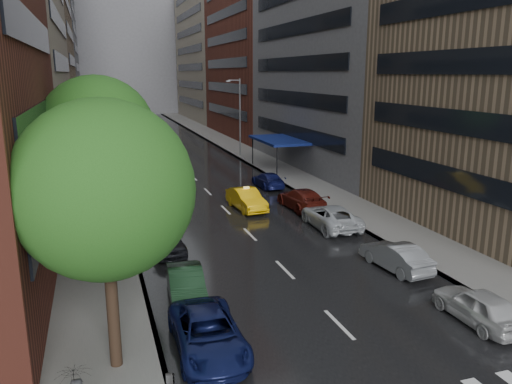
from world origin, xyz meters
TOP-DOWN VIEW (x-y plane):
  - ground at (0.00, 0.00)m, footprint 220.00×220.00m
  - road at (0.00, 50.00)m, footprint 14.00×140.00m
  - sidewalk_left at (-9.00, 50.00)m, footprint 4.00×140.00m
  - sidewalk_right at (9.00, 50.00)m, footprint 4.00×140.00m
  - buildings_left at (-15.00, 58.79)m, footprint 8.00×108.00m
  - buildings_right at (15.00, 56.70)m, footprint 8.05×109.10m
  - building_far at (0.00, 118.00)m, footprint 40.00×14.00m
  - tree_near at (-8.60, 3.62)m, footprint 5.72×5.72m
  - tree_mid at (-8.60, 15.38)m, footprint 6.10×6.10m
  - tree_far at (-8.60, 31.96)m, footprint 5.07×5.07m
  - taxi at (1.50, 21.69)m, footprint 2.04×4.82m
  - parked_cars_left at (-5.40, 14.09)m, footprint 2.44×28.45m
  - parked_cars_right at (5.40, 16.04)m, footprint 2.63×29.96m
  - street_lamp_left at (-7.72, 30.00)m, footprint 1.74×0.22m
  - street_lamp_right at (7.72, 45.00)m, footprint 1.74×0.22m
  - awning at (8.98, 35.00)m, footprint 4.00×8.00m

SIDE VIEW (x-z plane):
  - ground at x=0.00m, z-range 0.00..0.00m
  - road at x=0.00m, z-range 0.00..0.01m
  - sidewalk_left at x=-9.00m, z-range 0.00..0.15m
  - sidewalk_right at x=9.00m, z-range 0.00..0.15m
  - parked_cars_right at x=5.40m, z-range -0.04..1.50m
  - parked_cars_left at x=-5.40m, z-range -0.04..1.51m
  - taxi at x=1.50m, z-range 0.00..1.55m
  - awning at x=8.98m, z-range 1.57..4.70m
  - street_lamp_left at x=-7.72m, z-range 0.39..9.39m
  - street_lamp_right at x=7.72m, z-range 0.39..9.39m
  - tree_far at x=-8.60m, z-range 1.49..9.57m
  - tree_near at x=-8.60m, z-range 1.68..10.79m
  - tree_mid at x=-8.60m, z-range 1.80..11.52m
  - buildings_right at x=15.00m, z-range -2.97..33.03m
  - buildings_left at x=-15.00m, z-range -3.01..34.99m
  - building_far at x=0.00m, z-range 0.00..32.00m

